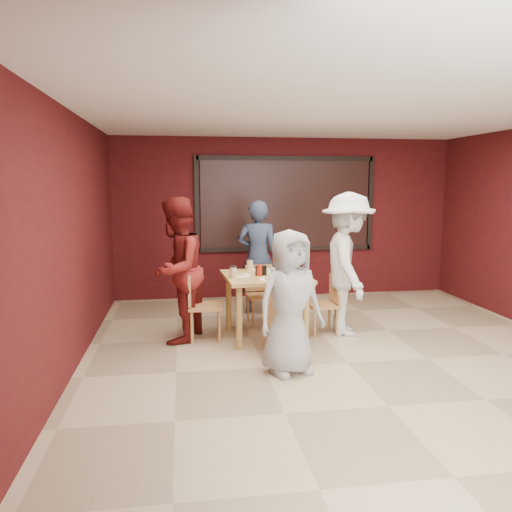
{
  "coord_description": "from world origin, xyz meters",
  "views": [
    {
      "loc": [
        -1.83,
        -5.19,
        2.01
      ],
      "look_at": [
        -0.89,
        1.08,
        1.09
      ],
      "focal_mm": 35.0,
      "sensor_mm": 36.0,
      "label": 1
    }
  ],
  "objects": [
    {
      "name": "dining_table",
      "position": [
        -0.77,
        1.08,
        0.73
      ],
      "size": [
        1.11,
        1.11,
        0.99
      ],
      "color": "tan",
      "rests_on": "floor"
    },
    {
      "name": "window_blinds",
      "position": [
        0.0,
        3.45,
        1.65
      ],
      "size": [
        3.0,
        0.02,
        1.5
      ],
      "primitive_type": "cube",
      "color": "black"
    },
    {
      "name": "chair_front",
      "position": [
        -0.69,
        0.39,
        0.47
      ],
      "size": [
        0.41,
        0.41,
        0.83
      ],
      "color": "tan",
      "rests_on": "floor"
    },
    {
      "name": "diner_back",
      "position": [
        -0.67,
        2.33,
        0.88
      ],
      "size": [
        0.74,
        0.6,
        1.76
      ],
      "primitive_type": "imported",
      "rotation": [
        0.0,
        0.0,
        2.84
      ],
      "color": "#303B56",
      "rests_on": "floor"
    },
    {
      "name": "chair_back",
      "position": [
        -0.72,
        1.77,
        0.47
      ],
      "size": [
        0.44,
        0.44,
        0.84
      ],
      "color": "tan",
      "rests_on": "floor"
    },
    {
      "name": "diner_left",
      "position": [
        -1.9,
        1.13,
        0.92
      ],
      "size": [
        0.96,
        1.08,
        1.84
      ],
      "primitive_type": "imported",
      "rotation": [
        0.0,
        0.0,
        -1.92
      ],
      "color": "maroon",
      "rests_on": "floor"
    },
    {
      "name": "diner_front",
      "position": [
        -0.72,
        -0.17,
        0.77
      ],
      "size": [
        0.87,
        0.7,
        1.54
      ],
      "primitive_type": "imported",
      "rotation": [
        0.0,
        0.0,
        0.32
      ],
      "color": "#A9A9A9",
      "rests_on": "floor"
    },
    {
      "name": "diner_right",
      "position": [
        0.35,
        1.1,
        0.95
      ],
      "size": [
        0.86,
        1.31,
        1.9
      ],
      "primitive_type": "imported",
      "rotation": [
        0.0,
        0.0,
        1.44
      ],
      "color": "silver",
      "rests_on": "floor"
    },
    {
      "name": "chair_right",
      "position": [
        0.09,
        1.15,
        0.45
      ],
      "size": [
        0.4,
        0.4,
        0.79
      ],
      "color": "tan",
      "rests_on": "floor"
    },
    {
      "name": "chair_left",
      "position": [
        -1.62,
        1.12,
        0.5
      ],
      "size": [
        0.45,
        0.45,
        0.89
      ],
      "color": "tan",
      "rests_on": "floor"
    },
    {
      "name": "floor",
      "position": [
        0.0,
        0.0,
        0.0
      ],
      "size": [
        7.0,
        7.0,
        0.0
      ],
      "primitive_type": "plane",
      "color": "tan",
      "rests_on": "ground"
    }
  ]
}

